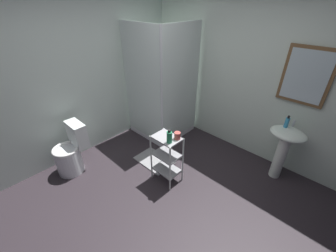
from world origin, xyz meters
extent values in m
cube|color=#2B2429|center=(0.00, 0.00, -0.01)|extent=(4.20, 4.20, 0.02)
cube|color=silver|center=(0.00, 1.85, 1.25)|extent=(4.20, 0.10, 2.50)
cube|color=brown|center=(0.75, 1.78, 1.45)|extent=(0.56, 0.03, 0.72)
cube|color=silver|center=(0.75, 1.76, 1.45)|extent=(0.48, 0.01, 0.64)
cube|color=silver|center=(-1.85, 0.00, 1.25)|extent=(0.10, 4.20, 2.50)
cube|color=white|center=(-1.31, 1.28, 0.05)|extent=(0.90, 0.90, 0.10)
cube|color=silver|center=(-1.31, 0.83, 1.05)|extent=(0.90, 0.02, 1.90)
cube|color=silver|center=(-0.86, 1.28, 1.05)|extent=(0.02, 0.90, 1.90)
cylinder|color=silver|center=(-0.86, 0.83, 1.05)|extent=(0.04, 0.04, 1.90)
cylinder|color=silver|center=(-1.31, 1.28, 0.10)|extent=(0.08, 0.08, 0.00)
cylinder|color=white|center=(0.82, 1.52, 0.34)|extent=(0.15, 0.15, 0.68)
ellipsoid|color=white|center=(0.82, 1.52, 0.75)|extent=(0.46, 0.37, 0.13)
cylinder|color=silver|center=(0.82, 1.64, 0.86)|extent=(0.03, 0.03, 0.10)
cylinder|color=white|center=(-1.48, -0.53, 0.20)|extent=(0.37, 0.37, 0.40)
torus|color=white|center=(-1.48, -0.53, 0.42)|extent=(0.37, 0.37, 0.04)
cube|color=white|center=(-1.48, -0.32, 0.58)|extent=(0.35, 0.17, 0.36)
cylinder|color=silver|center=(-0.48, 0.23, 0.37)|extent=(0.02, 0.02, 0.74)
cylinder|color=silver|center=(-0.12, 0.23, 0.37)|extent=(0.02, 0.02, 0.74)
cylinder|color=silver|center=(-0.48, 0.49, 0.37)|extent=(0.02, 0.02, 0.74)
cylinder|color=silver|center=(-0.12, 0.49, 0.37)|extent=(0.02, 0.02, 0.74)
cube|color=#99999E|center=(-0.30, 0.36, 0.18)|extent=(0.36, 0.26, 0.02)
cube|color=#99999E|center=(-0.30, 0.36, 0.45)|extent=(0.36, 0.26, 0.02)
cube|color=#99999E|center=(-0.30, 0.36, 0.73)|extent=(0.36, 0.26, 0.02)
cylinder|color=#389ED1|center=(0.76, 1.55, 0.88)|extent=(0.05, 0.05, 0.14)
cylinder|color=black|center=(0.76, 1.55, 0.96)|extent=(0.03, 0.03, 0.03)
cylinder|color=#298B58|center=(-0.20, 0.30, 0.82)|extent=(0.07, 0.07, 0.15)
cylinder|color=black|center=(-0.20, 0.30, 0.91)|extent=(0.04, 0.04, 0.03)
cylinder|color=#B24742|center=(-0.18, 0.43, 0.79)|extent=(0.08, 0.08, 0.09)
cube|color=gray|center=(-0.72, 0.50, 0.01)|extent=(0.60, 0.40, 0.02)
camera|label=1|loc=(1.27, -1.27, 2.30)|focal=22.58mm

